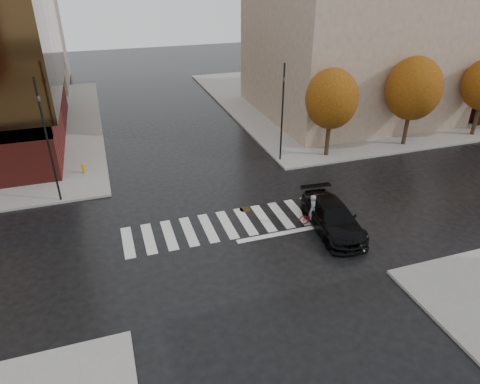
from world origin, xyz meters
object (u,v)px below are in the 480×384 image
(traffic_light_nw, at_px, (46,133))
(traffic_light_ne, at_px, (283,107))
(fire_hydrant, at_px, (84,168))
(sedan, at_px, (333,217))
(cyclist, at_px, (313,215))

(traffic_light_nw, height_order, traffic_light_ne, traffic_light_nw)
(fire_hydrant, bearing_deg, sedan, -42.01)
(sedan, xyz_separation_m, traffic_light_ne, (0.95, 9.46, 3.34))
(traffic_light_nw, height_order, fire_hydrant, traffic_light_nw)
(traffic_light_nw, bearing_deg, traffic_light_ne, 76.45)
(cyclist, bearing_deg, sedan, -118.59)
(traffic_light_ne, bearing_deg, sedan, 105.70)
(traffic_light_nw, relative_size, traffic_light_ne, 1.07)
(sedan, bearing_deg, traffic_light_ne, 88.83)
(traffic_light_nw, distance_m, fire_hydrant, 5.48)
(traffic_light_nw, relative_size, fire_hydrant, 10.83)
(traffic_light_ne, bearing_deg, fire_hydrant, 12.53)
(cyclist, xyz_separation_m, traffic_light_nw, (-13.61, 7.30, 3.83))
(traffic_light_ne, height_order, fire_hydrant, traffic_light_ne)
(fire_hydrant, bearing_deg, traffic_light_ne, -8.90)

